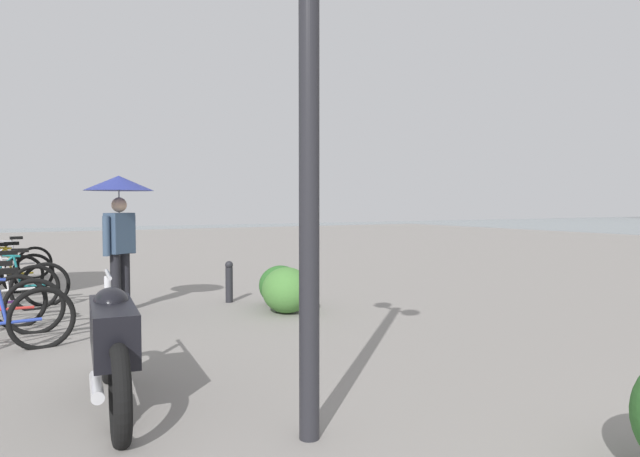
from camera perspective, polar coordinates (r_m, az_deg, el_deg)
name	(u,v)px	position (r m, az deg, el deg)	size (l,w,h in m)	color
lamppost	(309,67)	(3.85, -1.14, 16.29)	(0.98, 0.28, 3.76)	#232328
motorcycle	(113,343)	(4.83, -20.55, -10.93)	(2.17, 0.46, 1.06)	black
bicycle_teal	(7,285)	(9.85, -29.48, -5.11)	(0.16, 1.77, 0.95)	black
bicycle_yellow	(1,273)	(11.61, -30.00, -4.00)	(0.19, 1.77, 0.95)	black
bicycle_silver	(7,263)	(13.45, -29.50, -3.14)	(0.35, 1.76, 0.95)	black
pedestrian	(119,205)	(8.72, -19.97, 2.32)	(1.00, 1.00, 2.03)	black
bollard_mid	(229,281)	(9.22, -9.33, -5.32)	(0.13, 0.13, 0.68)	#232328
shrub_round	(287,290)	(8.24, -3.46, -6.35)	(0.80, 0.72, 0.68)	#477F38
shrub_wide	(281,286)	(8.85, -4.07, -5.87)	(0.75, 0.67, 0.64)	#2D6628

